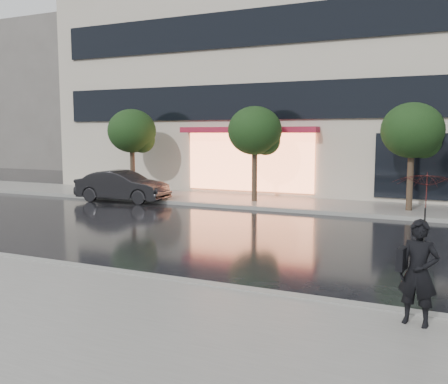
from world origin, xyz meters
The scene contains 12 objects.
ground centered at (0.00, 0.00, 0.00)m, with size 120.00×120.00×0.00m, color black.
sidewalk_near centered at (0.00, -3.25, 0.06)m, with size 60.00×4.50×0.12m, color slate.
sidewalk_far centered at (0.00, 10.25, 0.06)m, with size 60.00×3.50×0.12m, color slate.
curb_near centered at (0.00, -1.00, 0.07)m, with size 60.00×0.25×0.14m, color gray.
curb_far centered at (0.00, 8.50, 0.07)m, with size 60.00×0.25×0.14m, color gray.
office_building centered at (0.00, 17.97, 9.00)m, with size 30.00×12.76×18.00m.
bg_building_left centered at (-28.00, 26.00, 6.00)m, with size 14.00×10.00×12.00m, color #59544F.
tree_far_west centered at (-8.94, 10.03, 2.92)m, with size 2.20×2.20×3.99m.
tree_mid_west centered at (-2.94, 10.03, 2.92)m, with size 2.20×2.20×3.99m.
tree_mid_east centered at (3.06, 10.03, 2.92)m, with size 2.20×2.20×3.99m.
parked_car centered at (-8.35, 8.30, 0.66)m, with size 1.39×4.00×1.32m, color black.
pedestrian_with_umbrella centered at (4.02, -1.51, 1.61)m, with size 1.08×1.10×2.23m.
Camera 1 is at (4.35, -9.04, 2.90)m, focal length 40.00 mm.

